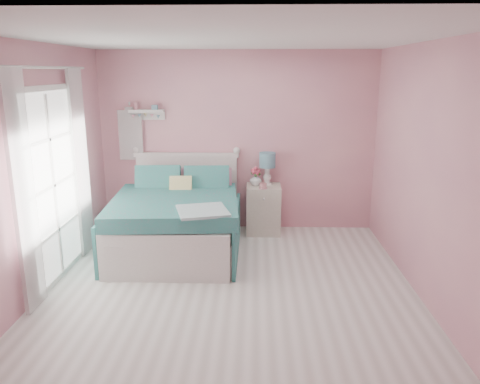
# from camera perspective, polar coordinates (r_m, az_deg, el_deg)

# --- Properties ---
(floor) EXTENTS (4.50, 4.50, 0.00)m
(floor) POSITION_cam_1_polar(r_m,az_deg,el_deg) (5.10, -1.28, -12.35)
(floor) COLOR beige
(floor) RESTS_ON ground
(room_shell) EXTENTS (4.50, 4.50, 4.50)m
(room_shell) POSITION_cam_1_polar(r_m,az_deg,el_deg) (4.60, -1.39, 5.52)
(room_shell) COLOR #C37C91
(room_shell) RESTS_ON floor
(bed) EXTENTS (1.66, 2.02, 1.14)m
(bed) POSITION_cam_1_polar(r_m,az_deg,el_deg) (6.18, -7.61, -3.56)
(bed) COLOR silver
(bed) RESTS_ON floor
(nightstand) EXTENTS (0.49, 0.48, 0.70)m
(nightstand) POSITION_cam_1_polar(r_m,az_deg,el_deg) (6.82, 2.88, -2.11)
(nightstand) COLOR beige
(nightstand) RESTS_ON floor
(table_lamp) EXTENTS (0.23, 0.23, 0.47)m
(table_lamp) POSITION_cam_1_polar(r_m,az_deg,el_deg) (6.74, 3.35, 3.62)
(table_lamp) COLOR white
(table_lamp) RESTS_ON nightstand
(vase) EXTENTS (0.20, 0.20, 0.17)m
(vase) POSITION_cam_1_polar(r_m,az_deg,el_deg) (6.73, 1.92, 1.54)
(vase) COLOR silver
(vase) RESTS_ON nightstand
(teacup) EXTENTS (0.12, 0.12, 0.08)m
(teacup) POSITION_cam_1_polar(r_m,az_deg,el_deg) (6.55, 2.83, 0.76)
(teacup) COLOR pink
(teacup) RESTS_ON nightstand
(roses) EXTENTS (0.14, 0.11, 0.12)m
(roses) POSITION_cam_1_polar(r_m,az_deg,el_deg) (6.70, 1.91, 2.56)
(roses) COLOR #CD465E
(roses) RESTS_ON vase
(wall_shelf) EXTENTS (0.50, 0.15, 0.25)m
(wall_shelf) POSITION_cam_1_polar(r_m,az_deg,el_deg) (6.93, -11.30, 9.54)
(wall_shelf) COLOR silver
(wall_shelf) RESTS_ON room_shell
(hanging_dress) EXTENTS (0.34, 0.03, 0.72)m
(hanging_dress) POSITION_cam_1_polar(r_m,az_deg,el_deg) (7.02, -13.19, 6.75)
(hanging_dress) COLOR white
(hanging_dress) RESTS_ON room_shell
(french_door) EXTENTS (0.04, 1.32, 2.16)m
(french_door) POSITION_cam_1_polar(r_m,az_deg,el_deg) (5.56, -21.85, 0.68)
(french_door) COLOR silver
(french_door) RESTS_ON floor
(curtain_near) EXTENTS (0.04, 0.40, 2.32)m
(curtain_near) POSITION_cam_1_polar(r_m,az_deg,el_deg) (4.86, -24.85, -0.22)
(curtain_near) COLOR white
(curtain_near) RESTS_ON floor
(curtain_far) EXTENTS (0.04, 0.40, 2.32)m
(curtain_far) POSITION_cam_1_polar(r_m,az_deg,el_deg) (6.19, -18.82, 3.29)
(curtain_far) COLOR white
(curtain_far) RESTS_ON floor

